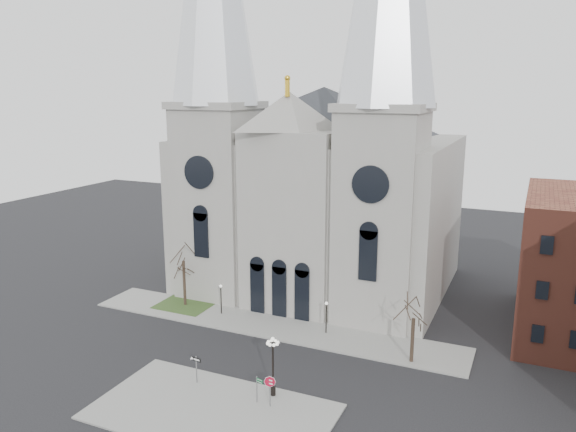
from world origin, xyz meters
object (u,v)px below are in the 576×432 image
at_px(stop_sign, 270,385).
at_px(street_name_sign, 258,387).
at_px(globe_lamp, 273,359).
at_px(one_way_sign, 196,365).

xyz_separation_m(stop_sign, street_name_sign, (-1.09, 0.06, -0.50)).
distance_m(globe_lamp, one_way_sign, 6.79).
bearing_deg(stop_sign, one_way_sign, 177.21).
relative_size(stop_sign, one_way_sign, 1.07).
bearing_deg(stop_sign, globe_lamp, 110.96).
bearing_deg(street_name_sign, stop_sign, 14.95).
height_order(stop_sign, street_name_sign, stop_sign).
xyz_separation_m(stop_sign, one_way_sign, (-7.07, 0.73, -0.22)).
bearing_deg(one_way_sign, stop_sign, 0.93).
bearing_deg(one_way_sign, street_name_sign, 0.42).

